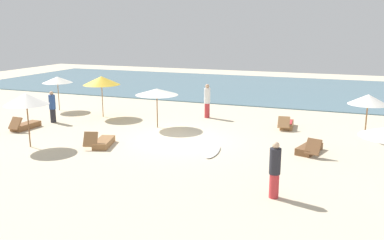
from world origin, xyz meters
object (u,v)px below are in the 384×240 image
object	(u,v)px
umbrella_1	(57,80)
lounger_1	(103,142)
umbrella_2	(157,92)
person_1	(275,170)
umbrella_4	(101,81)
lounger_3	(310,149)
person_2	(52,107)
person_0	(207,101)
lounger_2	(25,126)
umbrella_5	(368,99)
umbrella_3	(26,99)
surfboard	(213,151)
lounger_0	(287,124)

from	to	relation	value
umbrella_1	lounger_1	distance (m)	8.95
umbrella_2	person_1	size ratio (longest dim) A/B	1.23
umbrella_4	lounger_3	xyz separation A→B (m)	(11.54, -2.87, -1.88)
person_1	person_2	world-z (taller)	person_1
person_1	lounger_1	bearing A→B (deg)	159.95
umbrella_1	person_0	size ratio (longest dim) A/B	1.09
lounger_3	person_2	distance (m)	13.28
umbrella_1	person_0	distance (m)	9.18
lounger_1	lounger_3	distance (m)	8.60
umbrella_4	lounger_2	xyz separation A→B (m)	(-2.06, -3.82, -1.88)
umbrella_4	lounger_1	bearing A→B (deg)	-57.49
lounger_3	person_0	xyz separation A→B (m)	(-5.98, 4.74, 0.79)
umbrella_5	lounger_1	world-z (taller)	umbrella_5
umbrella_5	person_0	distance (m)	8.32
umbrella_3	umbrella_2	bearing A→B (deg)	54.91
umbrella_3	person_0	size ratio (longest dim) A/B	1.22
umbrella_1	umbrella_3	distance (m)	7.89
surfboard	person_0	bearing A→B (deg)	110.82
lounger_3	person_0	bearing A→B (deg)	141.59
lounger_1	person_2	world-z (taller)	person_2
lounger_0	person_2	world-z (taller)	person_2
umbrella_3	person_1	xyz separation A→B (m)	(10.57, -1.65, -1.18)
umbrella_5	lounger_1	distance (m)	11.87
lounger_3	umbrella_1	bearing A→B (deg)	166.86
umbrella_3	umbrella_4	bearing A→B (deg)	93.70
umbrella_3	lounger_1	world-z (taller)	umbrella_3
umbrella_1	lounger_2	world-z (taller)	umbrella_1
umbrella_1	lounger_3	distance (m)	15.53
lounger_1	surfboard	xyz separation A→B (m)	(4.65, 0.86, -0.14)
lounger_0	lounger_1	size ratio (longest dim) A/B	1.00
umbrella_1	person_0	xyz separation A→B (m)	(9.05, 1.24, -0.90)
umbrella_3	lounger_2	distance (m)	3.92
lounger_1	surfboard	size ratio (longest dim) A/B	0.89
umbrella_2	umbrella_4	size ratio (longest dim) A/B	0.93
lounger_2	person_2	bearing A→B (deg)	78.02
lounger_2	lounger_0	bearing A→B (deg)	21.98
umbrella_2	surfboard	world-z (taller)	umbrella_2
umbrella_4	person_0	size ratio (longest dim) A/B	1.22
umbrella_5	lounger_1	xyz separation A→B (m)	(-10.47, -5.35, -1.62)
umbrella_4	lounger_0	size ratio (longest dim) A/B	1.32
umbrella_1	lounger_1	bearing A→B (deg)	-40.23
umbrella_1	lounger_2	distance (m)	4.99
lounger_3	surfboard	distance (m)	3.91
surfboard	lounger_1	bearing A→B (deg)	-169.53
umbrella_4	umbrella_5	world-z (taller)	umbrella_4
surfboard	person_1	bearing A→B (deg)	-49.84
lounger_1	person_0	world-z (taller)	person_0
person_1	umbrella_1	bearing A→B (deg)	149.54
lounger_2	umbrella_1	bearing A→B (deg)	107.85
umbrella_5	lounger_0	size ratio (longest dim) A/B	1.16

